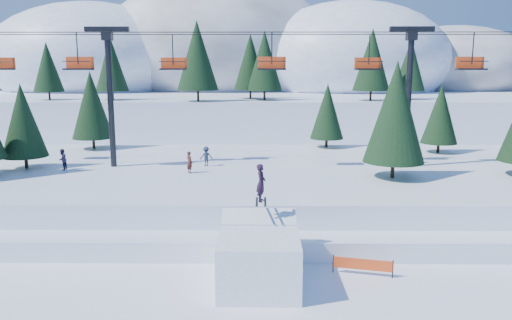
{
  "coord_description": "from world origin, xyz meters",
  "views": [
    {
      "loc": [
        2.07,
        -19.0,
        9.79
      ],
      "look_at": [
        1.88,
        6.0,
        5.2
      ],
      "focal_mm": 35.0,
      "sensor_mm": 36.0,
      "label": 1
    }
  ],
  "objects_px": {
    "chairlift": "(250,75)",
    "banner_near": "(363,265)",
    "banner_far": "(411,252)",
    "jump_kicker": "(259,256)"
  },
  "relations": [
    {
      "from": "chairlift",
      "to": "banner_near",
      "type": "height_order",
      "value": "chairlift"
    },
    {
      "from": "chairlift",
      "to": "banner_near",
      "type": "relative_size",
      "value": 16.55
    },
    {
      "from": "chairlift",
      "to": "banner_near",
      "type": "xyz_separation_m",
      "value": [
        5.71,
        -14.41,
        -8.78
      ]
    },
    {
      "from": "chairlift",
      "to": "banner_near",
      "type": "distance_m",
      "value": 17.81
    },
    {
      "from": "chairlift",
      "to": "banner_far",
      "type": "bearing_deg",
      "value": -56.2
    },
    {
      "from": "banner_near",
      "to": "banner_far",
      "type": "relative_size",
      "value": 0.98
    },
    {
      "from": "jump_kicker",
      "to": "banner_near",
      "type": "relative_size",
      "value": 1.92
    },
    {
      "from": "chairlift",
      "to": "banner_far",
      "type": "relative_size",
      "value": 16.17
    },
    {
      "from": "jump_kicker",
      "to": "banner_near",
      "type": "xyz_separation_m",
      "value": [
        4.98,
        0.99,
        -0.8
      ]
    },
    {
      "from": "jump_kicker",
      "to": "banner_near",
      "type": "bearing_deg",
      "value": 11.22
    }
  ]
}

